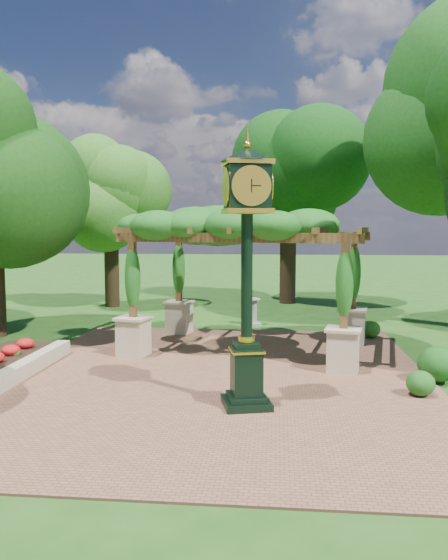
{
  "coord_description": "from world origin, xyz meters",
  "views": [
    {
      "loc": [
        1.4,
        -11.64,
        3.58
      ],
      "look_at": [
        0.0,
        2.5,
        2.2
      ],
      "focal_mm": 35.0,
      "sensor_mm": 36.0,
      "label": 1
    }
  ],
  "objects": [
    {
      "name": "tree_west_far",
      "position": [
        -6.04,
        12.19,
        5.26
      ],
      "size": [
        3.24,
        3.24,
        7.72
      ],
      "color": "black",
      "rests_on": "ground"
    },
    {
      "name": "shrub_back",
      "position": [
        4.38,
        5.99,
        0.33
      ],
      "size": [
        0.79,
        0.79,
        0.57
      ],
      "primitive_type": "ellipsoid",
      "rotation": [
        0.0,
        0.0,
        -0.28
      ],
      "color": "#295E1B",
      "rests_on": "brick_plaza"
    },
    {
      "name": "shrub_mid",
      "position": [
        5.08,
        1.05,
        0.45
      ],
      "size": [
        1.18,
        1.18,
        0.81
      ],
      "primitive_type": "ellipsoid",
      "rotation": [
        0.0,
        0.0,
        -0.4
      ],
      "color": "#174A15",
      "rests_on": "brick_plaza"
    },
    {
      "name": "pergola",
      "position": [
        0.57,
        3.99,
        3.4
      ],
      "size": [
        7.26,
        5.32,
        4.15
      ],
      "rotation": [
        0.0,
        0.0,
        -0.2
      ],
      "color": "#C1B48F",
      "rests_on": "brick_plaza"
    },
    {
      "name": "brick_plaza",
      "position": [
        0.0,
        1.0,
        0.02
      ],
      "size": [
        10.0,
        12.0,
        0.04
      ],
      "primitive_type": "cube",
      "color": "brown",
      "rests_on": "ground"
    },
    {
      "name": "pedestal_clock",
      "position": [
        0.8,
        -1.12,
        3.09
      ],
      "size": [
        1.24,
        1.24,
        5.17
      ],
      "rotation": [
        0.0,
        0.0,
        0.25
      ],
      "color": "black",
      "rests_on": "brick_plaza"
    },
    {
      "name": "border_wall",
      "position": [
        -4.6,
        0.5,
        0.2
      ],
      "size": [
        0.35,
        5.0,
        0.4
      ],
      "primitive_type": "cube",
      "color": "#C6B793",
      "rests_on": "ground"
    },
    {
      "name": "sundial",
      "position": [
        0.52,
        8.15,
        0.43
      ],
      "size": [
        0.65,
        0.65,
        0.98
      ],
      "rotation": [
        0.0,
        0.0,
        0.23
      ],
      "color": "gray",
      "rests_on": "ground"
    },
    {
      "name": "ground",
      "position": [
        0.0,
        0.0,
        0.0
      ],
      "size": [
        120.0,
        120.0,
        0.0
      ],
      "primitive_type": "plane",
      "color": "#1E4714",
      "rests_on": "ground"
    },
    {
      "name": "shrub_front",
      "position": [
        4.41,
        -0.09,
        0.31
      ],
      "size": [
        0.78,
        0.78,
        0.54
      ],
      "primitive_type": "ellipsoid",
      "rotation": [
        0.0,
        0.0,
        0.41
      ],
      "color": "#1C5217",
      "rests_on": "brick_plaza"
    },
    {
      "name": "tree_north",
      "position": [
        1.87,
        14.13,
        5.62
      ],
      "size": [
        5.2,
        5.2,
        8.17
      ],
      "color": "#322014",
      "rests_on": "ground"
    }
  ]
}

